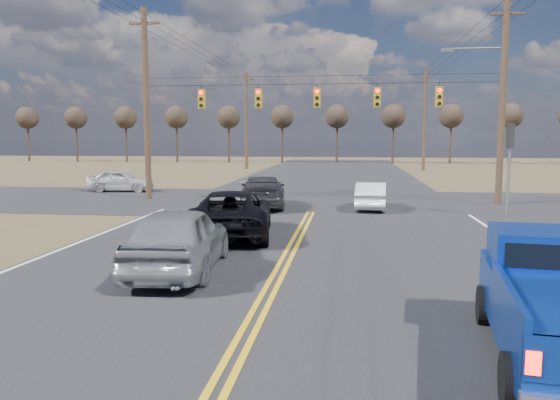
# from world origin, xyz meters

# --- Properties ---
(ground) EXTENTS (160.00, 160.00, 0.00)m
(ground) POSITION_xyz_m (0.00, 0.00, 0.00)
(ground) COLOR brown
(ground) RESTS_ON ground
(road_main) EXTENTS (14.00, 120.00, 0.02)m
(road_main) POSITION_xyz_m (0.00, 10.00, 0.00)
(road_main) COLOR #28282B
(road_main) RESTS_ON ground
(road_cross) EXTENTS (120.00, 12.00, 0.02)m
(road_cross) POSITION_xyz_m (0.00, 18.00, 0.00)
(road_cross) COLOR #28282B
(road_cross) RESTS_ON ground
(signal_gantry) EXTENTS (19.60, 4.83, 10.00)m
(signal_gantry) POSITION_xyz_m (0.50, 17.79, 5.06)
(signal_gantry) COLOR #473323
(signal_gantry) RESTS_ON ground
(utility_poles) EXTENTS (19.60, 58.32, 10.00)m
(utility_poles) POSITION_xyz_m (0.00, 17.00, 5.23)
(utility_poles) COLOR #473323
(utility_poles) RESTS_ON ground
(treeline) EXTENTS (87.00, 117.80, 7.40)m
(treeline) POSITION_xyz_m (0.00, 26.96, 5.70)
(treeline) COLOR #33261C
(treeline) RESTS_ON ground
(pickup_truck) EXTENTS (2.41, 5.02, 1.81)m
(pickup_truck) POSITION_xyz_m (4.79, -1.58, 0.88)
(pickup_truck) COLOR black
(pickup_truck) RESTS_ON ground
(silver_suv) EXTENTS (2.35, 5.06, 1.68)m
(silver_suv) POSITION_xyz_m (-2.50, 2.91, 0.84)
(silver_suv) COLOR gray
(silver_suv) RESTS_ON ground
(black_suv) EXTENTS (3.32, 5.93, 1.57)m
(black_suv) POSITION_xyz_m (-2.26, 7.92, 0.78)
(black_suv) COLOR black
(black_suv) RESTS_ON ground
(white_car_queue) EXTENTS (1.58, 3.93, 1.27)m
(white_car_queue) POSITION_xyz_m (2.69, 15.50, 0.64)
(white_car_queue) COLOR white
(white_car_queue) RESTS_ON ground
(dgrey_car_queue) EXTENTS (2.73, 5.38, 1.50)m
(dgrey_car_queue) POSITION_xyz_m (-2.40, 15.50, 0.75)
(dgrey_car_queue) COLOR #303035
(dgrey_car_queue) RESTS_ON ground
(cross_car_west) EXTENTS (1.96, 4.12, 1.36)m
(cross_car_west) POSITION_xyz_m (-12.23, 21.80, 0.68)
(cross_car_west) COLOR silver
(cross_car_west) RESTS_ON ground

